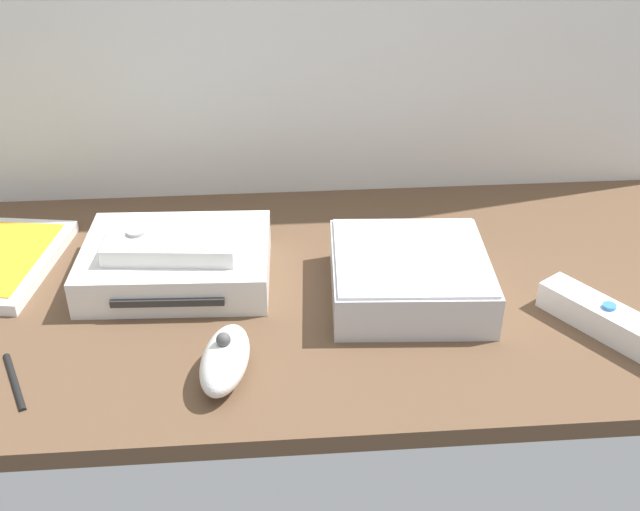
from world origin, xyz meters
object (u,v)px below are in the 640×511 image
(mini_computer, at_px, (409,275))
(remote_wand, at_px, (606,320))
(remote_classic_pad, at_px, (173,242))
(game_console, at_px, (177,262))
(stylus_pen, at_px, (14,380))
(remote_nunchuk, at_px, (225,359))

(mini_computer, relative_size, remote_wand, 1.26)
(remote_wand, height_order, remote_classic_pad, remote_classic_pad)
(game_console, distance_m, remote_classic_pad, 0.03)
(remote_classic_pad, bearing_deg, remote_wand, -10.35)
(mini_computer, bearing_deg, stylus_pen, -163.71)
(mini_computer, xyz_separation_m, remote_nunchuk, (-0.20, -0.12, -0.01))
(mini_computer, relative_size, stylus_pen, 2.00)
(mini_computer, xyz_separation_m, remote_wand, (0.19, -0.08, -0.01))
(game_console, height_order, stylus_pen, game_console)
(stylus_pen, bearing_deg, remote_nunchuk, -1.69)
(remote_nunchuk, bearing_deg, mini_computer, 42.20)
(remote_classic_pad, distance_m, stylus_pen, 0.22)
(game_console, height_order, remote_nunchuk, remote_nunchuk)
(mini_computer, xyz_separation_m, remote_classic_pad, (-0.26, 0.05, 0.03))
(stylus_pen, bearing_deg, game_console, 50.63)
(remote_nunchuk, height_order, stylus_pen, remote_nunchuk)
(game_console, bearing_deg, remote_nunchuk, -69.12)
(game_console, xyz_separation_m, stylus_pen, (-0.14, -0.17, -0.02))
(remote_wand, distance_m, remote_nunchuk, 0.39)
(remote_classic_pad, bearing_deg, mini_computer, -4.54)
(mini_computer, height_order, remote_nunchuk, mini_computer)
(game_console, distance_m, remote_nunchuk, 0.19)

